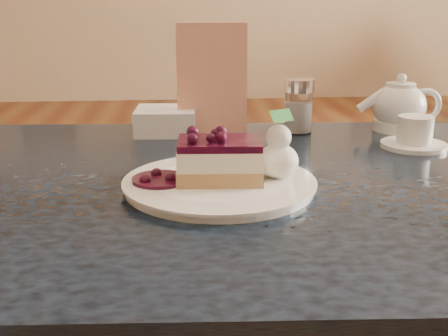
{
  "coord_description": "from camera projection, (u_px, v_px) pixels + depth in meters",
  "views": [
    {
      "loc": [
        -0.24,
        -0.58,
        0.95
      ],
      "look_at": [
        -0.19,
        0.07,
        0.75
      ],
      "focal_mm": 45.0,
      "sensor_mm": 36.0,
      "label": 1
    }
  ],
  "objects": [
    {
      "name": "main_table",
      "position": [
        219.0,
        226.0,
        0.82
      ],
      "size": [
        1.16,
        0.81,
        0.7
      ],
      "rotation": [
        0.0,
        0.0,
        -0.06
      ],
      "color": "#152235",
      "rests_on": "ground"
    },
    {
      "name": "dessert_plate",
      "position": [
        219.0,
        184.0,
        0.76
      ],
      "size": [
        0.25,
        0.25,
        0.01
      ],
      "primitive_type": "cylinder",
      "color": "white",
      "rests_on": "main_table"
    },
    {
      "name": "cheesecake_slice",
      "position": [
        219.0,
        160.0,
        0.75
      ],
      "size": [
        0.12,
        0.09,
        0.06
      ],
      "rotation": [
        0.0,
        0.0,
        -0.06
      ],
      "color": "tan",
      "rests_on": "dessert_plate"
    },
    {
      "name": "whipped_cream",
      "position": [
        278.0,
        161.0,
        0.76
      ],
      "size": [
        0.06,
        0.06,
        0.05
      ],
      "color": "white",
      "rests_on": "dessert_plate"
    },
    {
      "name": "berry_sauce",
      "position": [
        160.0,
        180.0,
        0.75
      ],
      "size": [
        0.07,
        0.07,
        0.01
      ],
      "primitive_type": "cylinder",
      "color": "black",
      "rests_on": "dessert_plate"
    },
    {
      "name": "tea_set",
      "position": [
        401.0,
        113.0,
        1.06
      ],
      "size": [
        0.15,
        0.24,
        0.1
      ],
      "color": "white",
      "rests_on": "main_table"
    },
    {
      "name": "menu_card",
      "position": [
        212.0,
        79.0,
        1.06
      ],
      "size": [
        0.13,
        0.04,
        0.21
      ],
      "primitive_type": "cube",
      "rotation": [
        0.0,
        0.0,
        -0.06
      ],
      "color": "white",
      "rests_on": "main_table"
    },
    {
      "name": "sugar_shaker",
      "position": [
        298.0,
        106.0,
        1.06
      ],
      "size": [
        0.06,
        0.06,
        0.1
      ],
      "color": "white",
      "rests_on": "main_table"
    },
    {
      "name": "napkin_stack",
      "position": [
        166.0,
        121.0,
        1.07
      ],
      "size": [
        0.12,
        0.12,
        0.05
      ],
      "primitive_type": "cube",
      "rotation": [
        0.0,
        0.0,
        -0.06
      ],
      "color": "white",
      "rests_on": "main_table"
    }
  ]
}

